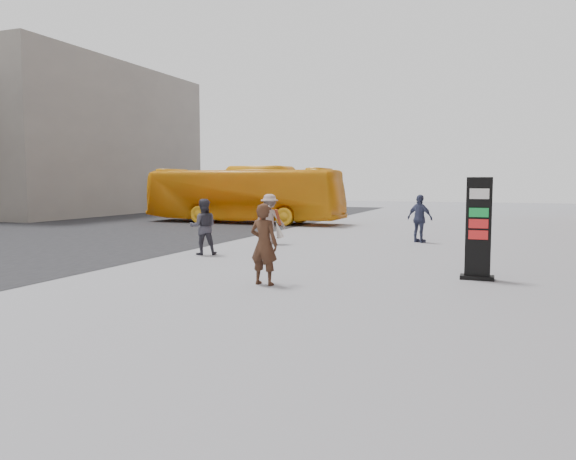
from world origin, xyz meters
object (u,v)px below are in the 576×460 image
(pedestrian_c, at_px, (420,219))
(pedestrian_b, at_px, (270,219))
(woman, at_px, (264,243))
(info_pylon, at_px, (478,229))
(bus, at_px, (243,195))
(pedestrian_a, at_px, (203,227))

(pedestrian_c, bearing_deg, pedestrian_b, 50.70)
(woman, xyz_separation_m, pedestrian_b, (-2.98, 7.30, -0.01))
(woman, bearing_deg, pedestrian_c, -95.14)
(info_pylon, bearing_deg, bus, 131.04)
(woman, height_order, bus, bus)
(pedestrian_a, bearing_deg, pedestrian_b, -132.04)
(bus, xyz_separation_m, pedestrian_a, (4.51, -12.15, -0.65))
(woman, relative_size, pedestrian_a, 1.03)
(woman, height_order, pedestrian_b, pedestrian_b)
(info_pylon, relative_size, bus, 0.21)
(info_pylon, xyz_separation_m, woman, (-4.22, -2.31, -0.26))
(bus, relative_size, pedestrian_a, 6.36)
(pedestrian_b, height_order, pedestrian_c, pedestrian_b)
(info_pylon, relative_size, pedestrian_c, 1.33)
(bus, distance_m, pedestrian_a, 12.97)
(woman, bearing_deg, info_pylon, -145.16)
(bus, bearing_deg, woman, -151.70)
(pedestrian_c, bearing_deg, woman, 104.10)
(bus, bearing_deg, info_pylon, -136.60)
(woman, relative_size, pedestrian_c, 1.01)
(pedestrian_b, bearing_deg, info_pylon, 145.04)
(bus, height_order, pedestrian_c, bus)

